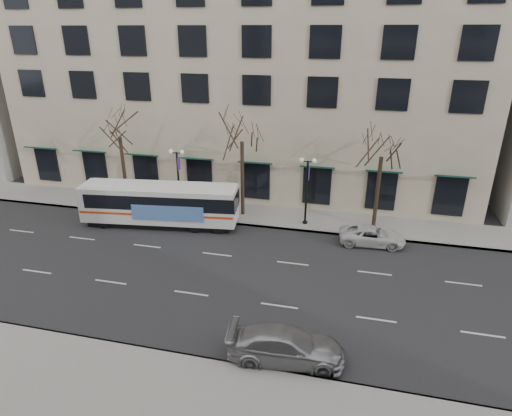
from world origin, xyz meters
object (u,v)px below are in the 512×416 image
(lamp_post_right, at_px, (307,188))
(white_pickup, at_px, (372,236))
(tree_far_right, at_px, (383,143))
(lamp_post_left, at_px, (178,178))
(tree_far_left, at_px, (118,125))
(silver_car, at_px, (286,345))
(tree_far_mid, at_px, (242,129))
(city_bus, at_px, (161,203))

(lamp_post_right, bearing_deg, white_pickup, -22.47)
(tree_far_right, distance_m, lamp_post_left, 15.40)
(tree_far_left, height_order, lamp_post_right, tree_far_left)
(silver_car, bearing_deg, tree_far_mid, 16.22)
(tree_far_mid, xyz_separation_m, tree_far_right, (10.00, -0.00, -0.48))
(tree_far_left, distance_m, tree_far_mid, 10.00)
(tree_far_mid, bearing_deg, white_pickup, -14.80)
(tree_far_left, height_order, silver_car, tree_far_left)
(tree_far_left, distance_m, white_pickup, 20.92)
(silver_car, bearing_deg, city_bus, 38.18)
(tree_far_left, distance_m, city_bus, 7.37)
(city_bus, bearing_deg, tree_far_left, 139.26)
(lamp_post_left, bearing_deg, white_pickup, -7.68)
(city_bus, bearing_deg, tree_far_right, 3.70)
(tree_far_left, xyz_separation_m, city_bus, (4.52, -2.99, -4.99))
(silver_car, bearing_deg, white_pickup, -22.95)
(tree_far_mid, relative_size, lamp_post_right, 1.64)
(city_bus, bearing_deg, tree_far_mid, 21.41)
(white_pickup, bearing_deg, lamp_post_right, 63.98)
(tree_far_left, xyz_separation_m, white_pickup, (19.84, -2.60, -6.08))
(lamp_post_left, height_order, city_bus, lamp_post_left)
(tree_far_left, bearing_deg, city_bus, -33.49)
(lamp_post_left, relative_size, lamp_post_right, 1.00)
(lamp_post_left, bearing_deg, silver_car, -52.50)
(lamp_post_left, xyz_separation_m, lamp_post_right, (10.00, 0.00, 0.00))
(lamp_post_right, bearing_deg, silver_car, -86.00)
(city_bus, bearing_deg, lamp_post_right, 5.61)
(tree_far_right, bearing_deg, lamp_post_left, -177.71)
(city_bus, height_order, silver_car, city_bus)
(tree_far_left, xyz_separation_m, lamp_post_left, (5.01, -0.60, -3.75))
(tree_far_left, xyz_separation_m, tree_far_right, (20.00, 0.00, -0.28))
(white_pickup, bearing_deg, lamp_post_left, 78.78)
(lamp_post_right, distance_m, white_pickup, 5.73)
(silver_car, height_order, white_pickup, silver_car)
(tree_far_left, height_order, tree_far_right, tree_far_left)
(tree_far_mid, relative_size, silver_car, 1.65)
(lamp_post_right, distance_m, silver_car, 14.54)
(tree_far_left, relative_size, lamp_post_left, 1.60)
(tree_far_mid, xyz_separation_m, lamp_post_left, (-4.99, -0.60, -3.96))
(tree_far_right, relative_size, white_pickup, 1.82)
(lamp_post_left, relative_size, white_pickup, 1.18)
(tree_far_right, bearing_deg, white_pickup, -93.44)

